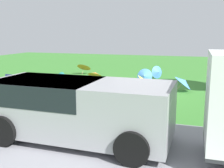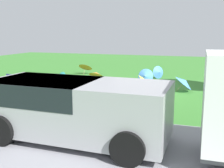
{
  "view_description": "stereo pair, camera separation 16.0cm",
  "coord_description": "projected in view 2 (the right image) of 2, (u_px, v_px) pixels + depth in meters",
  "views": [
    {
      "loc": [
        -2.57,
        12.63,
        2.73
      ],
      "look_at": [
        0.81,
        1.92,
        0.6
      ],
      "focal_mm": 43.8,
      "sensor_mm": 36.0,
      "label": 1
    },
    {
      "loc": [
        -2.72,
        12.58,
        2.73
      ],
      "look_at": [
        0.81,
        1.92,
        0.6
      ],
      "focal_mm": 43.8,
      "sensor_mm": 36.0,
      "label": 2
    }
  ],
  "objects": [
    {
      "name": "park_bench",
      "position": [
        22.0,
        84.0,
        12.07
      ],
      "size": [
        1.66,
        0.76,
        0.9
      ],
      "color": "navy",
      "rests_on": "ground"
    },
    {
      "name": "parasol_blue_0",
      "position": [
        145.0,
        76.0,
        14.65
      ],
      "size": [
        0.86,
        0.78,
        0.84
      ],
      "color": "tan",
      "rests_on": "ground"
    },
    {
      "name": "road_strip",
      "position": [
        82.0,
        144.0,
        6.79
      ],
      "size": [
        40.0,
        4.43,
        0.01
      ],
      "primitive_type": "cube",
      "color": "gray",
      "rests_on": "ground"
    },
    {
      "name": "parasol_orange_3",
      "position": [
        96.0,
        74.0,
        15.01
      ],
      "size": [
        0.87,
        0.85,
        0.74
      ],
      "color": "tan",
      "rests_on": "ground"
    },
    {
      "name": "parasol_blue_5",
      "position": [
        159.0,
        72.0,
        16.27
      ],
      "size": [
        0.78,
        0.76,
        0.77
      ],
      "color": "tan",
      "rests_on": "ground"
    },
    {
      "name": "parasol_yellow_1",
      "position": [
        145.0,
        81.0,
        13.49
      ],
      "size": [
        0.83,
        0.96,
        0.73
      ],
      "color": "tan",
      "rests_on": "ground"
    },
    {
      "name": "parasol_teal_0",
      "position": [
        113.0,
        91.0,
        11.44
      ],
      "size": [
        0.69,
        0.68,
        0.59
      ],
      "color": "tan",
      "rests_on": "ground"
    },
    {
      "name": "parasol_blue_4",
      "position": [
        185.0,
        82.0,
        12.67
      ],
      "size": [
        0.98,
        1.04,
        0.83
      ],
      "color": "tan",
      "rests_on": "ground"
    },
    {
      "name": "van_dark",
      "position": [
        72.0,
        105.0,
        6.96
      ],
      "size": [
        4.64,
        2.2,
        1.53
      ],
      "color": "#99999E",
      "rests_on": "ground"
    },
    {
      "name": "parasol_teal_1",
      "position": [
        138.0,
        88.0,
        12.13
      ],
      "size": [
        0.72,
        0.78,
        0.61
      ],
      "color": "tan",
      "rests_on": "ground"
    },
    {
      "name": "parasol_blue_1",
      "position": [
        219.0,
        83.0,
        13.17
      ],
      "size": [
        0.64,
        0.65,
        0.6
      ],
      "color": "tan",
      "rests_on": "ground"
    },
    {
      "name": "parasol_orange_2",
      "position": [
        86.0,
        66.0,
        18.09
      ],
      "size": [
        0.98,
        0.93,
        0.81
      ],
      "color": "tan",
      "rests_on": "ground"
    },
    {
      "name": "parasol_orange_4",
      "position": [
        119.0,
        94.0,
        10.25
      ],
      "size": [
        1.05,
        1.01,
        0.9
      ],
      "color": "tan",
      "rests_on": "ground"
    },
    {
      "name": "parasol_teal_2",
      "position": [
        61.0,
        78.0,
        14.7
      ],
      "size": [
        0.75,
        0.71,
        0.67
      ],
      "color": "tan",
      "rests_on": "ground"
    },
    {
      "name": "ground",
      "position": [
        140.0,
        90.0,
        13.08
      ],
      "size": [
        40.0,
        40.0,
        0.0
      ],
      "primitive_type": "plane",
      "color": "#387A2D"
    }
  ]
}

